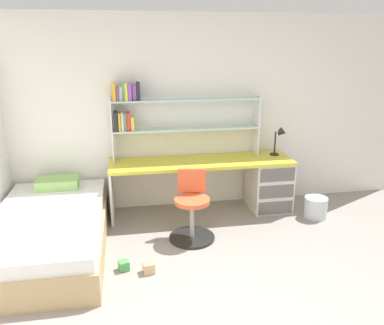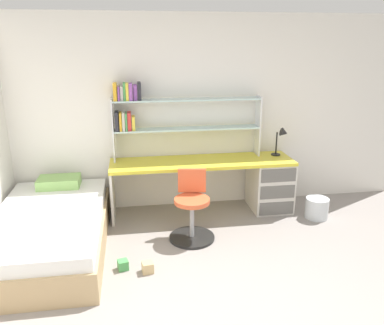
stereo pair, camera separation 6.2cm
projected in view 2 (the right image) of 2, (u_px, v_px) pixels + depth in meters
name	position (u px, v px, depth m)	size (l,w,h in m)	color
room_shell	(89.00, 144.00, 3.59)	(5.78, 6.39, 2.52)	white
desk	(250.00, 180.00, 5.14)	(2.34, 0.60, 0.71)	gold
bookshelf_hutch	(162.00, 113.00, 4.88)	(1.90, 0.22, 0.98)	silver
desk_lamp	(282.00, 137.00, 5.10)	(0.20, 0.17, 0.38)	black
swivel_chair	(192.00, 213.00, 4.41)	(0.52, 0.52, 0.79)	black
bed_platform	(50.00, 231.00, 4.17)	(1.16, 2.05, 0.57)	tan
waste_bin	(317.00, 208.00, 4.96)	(0.29, 0.29, 0.26)	silver
toy_block_natural_0	(148.00, 267.00, 3.80)	(0.11, 0.11, 0.11)	tan
toy_block_green_1	(123.00, 265.00, 3.85)	(0.10, 0.10, 0.10)	#479E51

